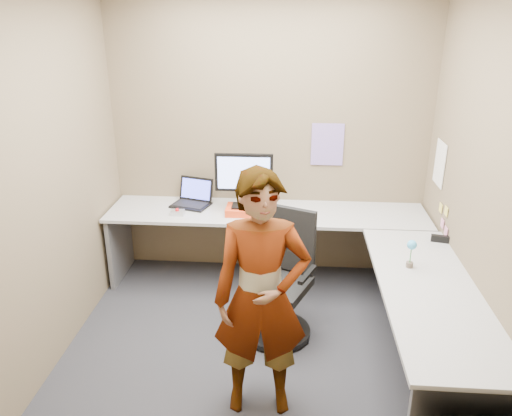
# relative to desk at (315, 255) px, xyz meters

# --- Properties ---
(ground) EXTENTS (3.00, 3.00, 0.00)m
(ground) POSITION_rel_desk_xyz_m (-0.44, -0.39, -0.59)
(ground) COLOR #232327
(ground) RESTS_ON ground
(wall_back) EXTENTS (3.00, 0.00, 3.00)m
(wall_back) POSITION_rel_desk_xyz_m (-0.44, 0.91, 0.76)
(wall_back) COLOR brown
(wall_back) RESTS_ON ground
(wall_right) EXTENTS (0.00, 2.70, 2.70)m
(wall_right) POSITION_rel_desk_xyz_m (1.06, -0.39, 0.76)
(wall_right) COLOR brown
(wall_right) RESTS_ON ground
(wall_left) EXTENTS (0.00, 2.70, 2.70)m
(wall_left) POSITION_rel_desk_xyz_m (-1.94, -0.39, 0.76)
(wall_left) COLOR brown
(wall_left) RESTS_ON ground
(desk) EXTENTS (2.98, 2.58, 0.73)m
(desk) POSITION_rel_desk_xyz_m (0.00, 0.00, 0.00)
(desk) COLOR #A9A9A9
(desk) RESTS_ON ground
(paper_ream) EXTENTS (0.33, 0.24, 0.07)m
(paper_ream) POSITION_rel_desk_xyz_m (-0.64, 0.53, 0.17)
(paper_ream) COLOR red
(paper_ream) RESTS_ON desk
(monitor) EXTENTS (0.52, 0.15, 0.50)m
(monitor) POSITION_rel_desk_xyz_m (-0.64, 0.54, 0.50)
(monitor) COLOR black
(monitor) RESTS_ON paper_ream
(laptop) EXTENTS (0.41, 0.37, 0.25)m
(laptop) POSITION_rel_desk_xyz_m (-1.15, 0.72, 0.20)
(laptop) COLOR black
(laptop) RESTS_ON desk
(trackball_mouse) EXTENTS (0.12, 0.08, 0.07)m
(trackball_mouse) POSITION_rel_desk_xyz_m (-1.25, 0.44, 0.17)
(trackball_mouse) COLOR #B7B7BC
(trackball_mouse) RESTS_ON desk
(origami) EXTENTS (0.10, 0.10, 0.06)m
(origami) POSITION_rel_desk_xyz_m (-0.37, 0.54, 0.17)
(origami) COLOR white
(origami) RESTS_ON desk
(stapler) EXTENTS (0.16, 0.07, 0.05)m
(stapler) POSITION_rel_desk_xyz_m (1.00, 0.04, 0.17)
(stapler) COLOR black
(stapler) RESTS_ON desk
(flower) EXTENTS (0.07, 0.07, 0.22)m
(flower) POSITION_rel_desk_xyz_m (0.66, -0.41, 0.28)
(flower) COLOR brown
(flower) RESTS_ON desk
(calendar_purple) EXTENTS (0.30, 0.01, 0.40)m
(calendar_purple) POSITION_rel_desk_xyz_m (0.11, 0.90, 0.71)
(calendar_purple) COLOR #846BB7
(calendar_purple) RESTS_ON wall_back
(calendar_white) EXTENTS (0.01, 0.28, 0.38)m
(calendar_white) POSITION_rel_desk_xyz_m (1.05, 0.51, 0.66)
(calendar_white) COLOR white
(calendar_white) RESTS_ON wall_right
(sticky_note_a) EXTENTS (0.01, 0.07, 0.07)m
(sticky_note_a) POSITION_rel_desk_xyz_m (1.05, 0.16, 0.36)
(sticky_note_a) COLOR #F2E059
(sticky_note_a) RESTS_ON wall_right
(sticky_note_b) EXTENTS (0.01, 0.07, 0.07)m
(sticky_note_b) POSITION_rel_desk_xyz_m (1.05, 0.21, 0.23)
(sticky_note_b) COLOR pink
(sticky_note_b) RESTS_ON wall_right
(sticky_note_c) EXTENTS (0.01, 0.07, 0.07)m
(sticky_note_c) POSITION_rel_desk_xyz_m (1.05, 0.09, 0.21)
(sticky_note_c) COLOR pink
(sticky_note_c) RESTS_ON wall_right
(sticky_note_d) EXTENTS (0.01, 0.07, 0.07)m
(sticky_note_d) POSITION_rel_desk_xyz_m (1.05, 0.31, 0.33)
(sticky_note_d) COLOR #F2E059
(sticky_note_d) RESTS_ON wall_right
(office_chair) EXTENTS (0.60, 0.60, 1.03)m
(office_chair) POSITION_rel_desk_xyz_m (-0.27, -0.24, -0.17)
(office_chair) COLOR black
(office_chair) RESTS_ON ground
(person) EXTENTS (0.63, 0.45, 1.65)m
(person) POSITION_rel_desk_xyz_m (-0.38, -1.05, 0.23)
(person) COLOR #999399
(person) RESTS_ON ground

